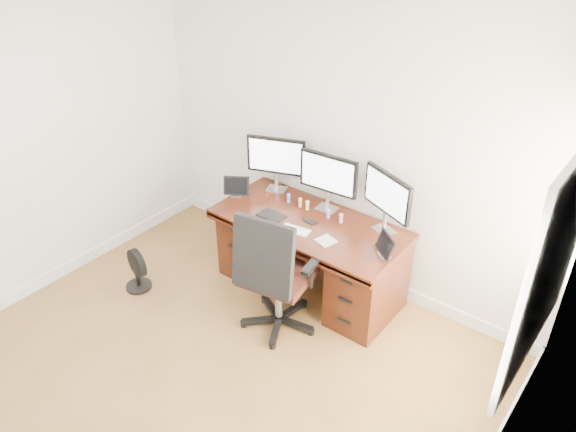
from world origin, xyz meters
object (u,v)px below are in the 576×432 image
Objects in this scene: keyboard at (295,230)px; desk at (310,253)px; office_chair at (276,292)px; monitor_center at (328,175)px; floor_fan at (136,270)px.

desk is at bearing 80.57° from keyboard.
desk is at bearing 87.70° from office_chair.
monitor_center reaches higher than desk.
keyboard is at bearing 43.78° from floor_fan.
office_chair is 2.81× the size of floor_fan.
keyboard is at bearing 92.94° from office_chair.
floor_fan is 1.57m from keyboard.
desk is 0.42m from keyboard.
floor_fan is 1.66× the size of keyboard.
keyboard reaches higher than floor_fan.
monitor_center is at bearing 89.97° from desk.
office_chair reaches higher than keyboard.
office_chair reaches higher than desk.
floor_fan is (-1.27, -0.98, -0.20)m from desk.
floor_fan is 0.74× the size of monitor_center.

